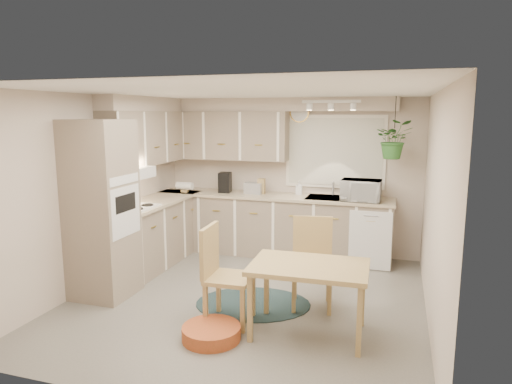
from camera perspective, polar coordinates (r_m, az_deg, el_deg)
floor at (r=5.53m, az=-1.10°, el=-13.24°), size 4.20×4.20×0.00m
ceiling at (r=5.10m, az=-1.19°, el=12.43°), size 4.20×4.20×0.00m
wall_back at (r=7.18m, az=4.21°, el=2.01°), size 4.00×0.04×2.40m
wall_front at (r=3.32m, az=-12.88°, el=-7.30°), size 4.00×0.04×2.40m
wall_left at (r=6.12m, az=-19.20°, el=0.15°), size 0.04×4.20×2.40m
wall_right at (r=4.94m, az=21.46°, el=-2.16°), size 0.04×4.20×2.40m
base_cab_left at (r=6.82m, az=-12.43°, el=-5.03°), size 0.60×1.85×0.90m
base_cab_back at (r=7.08m, az=2.00°, el=-4.25°), size 3.60×0.60×0.90m
counter_left at (r=6.71m, az=-12.50°, el=-1.15°), size 0.64×1.89×0.04m
counter_back at (r=6.98m, az=2.00°, el=-0.52°), size 3.64×0.64×0.04m
oven_stack at (r=5.65m, az=-18.72°, el=-2.11°), size 0.65×0.65×2.10m
wall_oven_face at (r=5.47m, az=-16.01°, el=-2.35°), size 0.02×0.56×0.58m
upper_cab_left at (r=6.78m, az=-13.25°, el=6.64°), size 0.35×2.00×0.75m
upper_cab_back at (r=7.25m, az=-3.81°, el=7.05°), size 2.00×0.35×0.75m
soffit_left at (r=6.79m, az=-13.59°, el=10.64°), size 0.30×2.00×0.20m
soffit_back at (r=7.02m, az=2.42°, el=10.86°), size 3.60×0.30×0.20m
cooktop at (r=6.22m, az=-15.06°, el=-1.87°), size 0.52×0.58×0.02m
range_hood at (r=6.16m, az=-15.40°, el=2.29°), size 0.40×0.60×0.14m
window_blinds at (r=6.98m, az=9.82°, el=4.98°), size 1.40×0.02×1.00m
window_frame at (r=6.99m, az=9.83°, el=4.99°), size 1.50×0.02×1.10m
sink at (r=6.81m, az=9.34°, el=-1.07°), size 0.70×0.48×0.10m
dishwasher_front at (r=6.56m, az=14.05°, el=-5.91°), size 0.58×0.02×0.83m
track_light_bar at (r=6.45m, az=9.37°, el=11.11°), size 0.80×0.04×0.04m
wall_clock at (r=7.06m, az=5.46°, el=9.84°), size 0.30×0.03×0.30m
dining_table at (r=4.64m, az=6.57°, el=-13.18°), size 1.16×0.79×0.71m
chair_left at (r=4.80m, az=-3.30°, el=-10.35°), size 0.50×0.50×1.03m
chair_back at (r=5.19m, az=7.03°, el=-8.96°), size 0.55×0.55×1.01m
braided_rug at (r=5.40m, az=-0.37°, el=-13.78°), size 1.52×1.28×0.01m
pet_bed at (r=4.64m, az=-5.60°, el=-17.12°), size 0.60×0.60×0.13m
microwave at (r=6.63m, az=13.00°, el=0.49°), size 0.56×0.32×0.37m
soap_bottle at (r=7.03m, az=5.39°, el=0.08°), size 0.11×0.22×0.10m
hanging_plant at (r=6.54m, az=16.85°, el=5.79°), size 0.53×0.58×0.42m
coffee_maker at (r=7.20m, az=-3.90°, el=1.21°), size 0.21×0.24×0.31m
toaster at (r=7.07m, az=-0.27°, el=0.49°), size 0.30×0.19×0.17m
knife_block at (r=7.06m, az=0.69°, el=0.74°), size 0.11×0.11×0.23m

